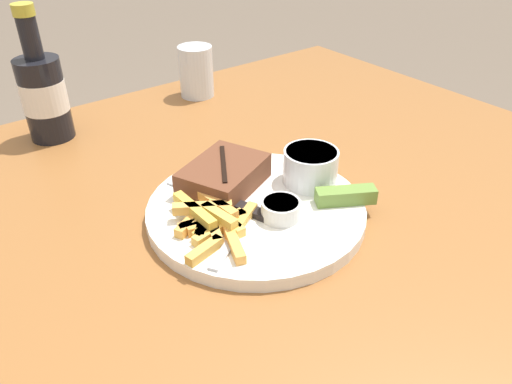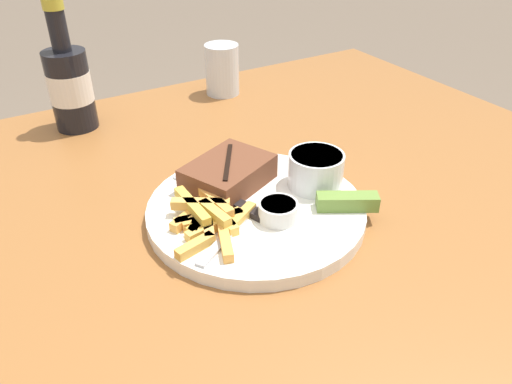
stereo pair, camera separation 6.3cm
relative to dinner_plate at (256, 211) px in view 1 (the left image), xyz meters
name	(u,v)px [view 1 (the left image)]	position (x,y,z in m)	size (l,w,h in m)	color
dining_table	(256,268)	(0.00, 0.00, -0.10)	(1.17, 0.99, 0.76)	#935B2D
dinner_plate	(256,211)	(0.00, 0.00, 0.00)	(0.28, 0.28, 0.02)	white
steak_portion	(224,175)	(-0.01, 0.06, 0.03)	(0.14, 0.12, 0.04)	brown
fries_pile	(213,220)	(-0.07, 0.00, 0.02)	(0.12, 0.15, 0.02)	gold
coleslaw_cup	(313,166)	(0.09, 0.00, 0.04)	(0.07, 0.07, 0.05)	white
dipping_sauce_cup	(281,209)	(0.01, -0.04, 0.02)	(0.05, 0.05, 0.02)	silver
pickle_spear	(346,196)	(0.10, -0.07, 0.02)	(0.08, 0.06, 0.02)	olive
fork_utensil	(234,237)	(-0.06, -0.04, 0.01)	(0.12, 0.08, 0.00)	#B7B7BC
knife_utensil	(228,202)	(-0.03, 0.02, 0.01)	(0.07, 0.16, 0.01)	#B7B7BC
beer_bottle	(44,94)	(-0.13, 0.39, 0.07)	(0.07, 0.07, 0.22)	black
drinking_glass	(196,71)	(0.16, 0.40, 0.04)	(0.07, 0.07, 0.10)	silver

